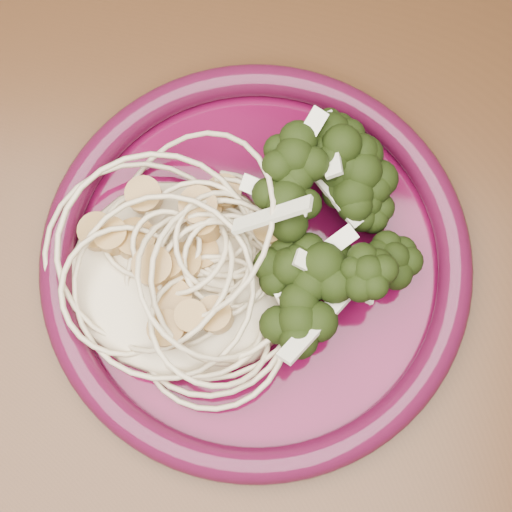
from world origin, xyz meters
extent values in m
plane|color=#51341B|center=(0.00, 0.00, 0.00)|extent=(3.50, 3.50, 0.00)
cube|color=#472814|center=(0.00, 0.00, 0.73)|extent=(1.20, 0.80, 0.04)
cylinder|color=#470621|center=(0.05, 0.06, 0.75)|extent=(0.37, 0.37, 0.01)
torus|color=#470D25|center=(0.05, 0.06, 0.76)|extent=(0.38, 0.38, 0.02)
ellipsoid|color=#C8B890|center=(0.01, 0.04, 0.77)|extent=(0.20, 0.19, 0.04)
ellipsoid|color=black|center=(0.11, 0.08, 0.78)|extent=(0.15, 0.18, 0.05)
camera|label=1|loc=(0.07, -0.07, 1.22)|focal=50.00mm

